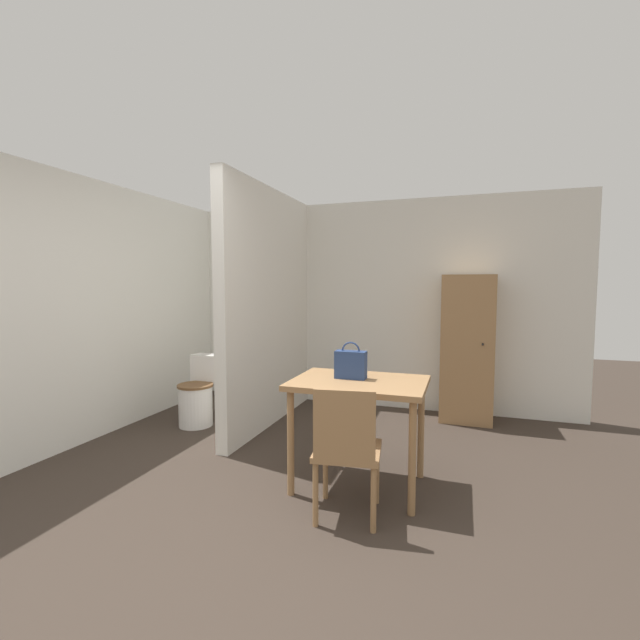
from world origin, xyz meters
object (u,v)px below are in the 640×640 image
dining_table (359,395)px  wooden_chair (347,447)px  handbag (351,364)px  wooden_cabinet (467,348)px  toilet (199,395)px

dining_table → wooden_chair: (0.04, -0.48, -0.22)m
handbag → wooden_cabinet: bearing=66.0°
handbag → wooden_cabinet: (0.83, 1.87, -0.10)m
wooden_chair → wooden_cabinet: (0.72, 2.39, 0.33)m
dining_table → toilet: (-1.96, 0.85, -0.38)m
dining_table → toilet: dining_table is taller
wooden_cabinet → toilet: bearing=-158.7°
wooden_chair → dining_table: bearing=86.4°
dining_table → toilet: size_ratio=1.33×
dining_table → wooden_chair: size_ratio=1.11×
handbag → wooden_cabinet: size_ratio=0.17×
wooden_chair → toilet: 2.40m
wooden_chair → toilet: size_ratio=1.19×
toilet → handbag: handbag is taller
toilet → wooden_chair: bearing=-33.6°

